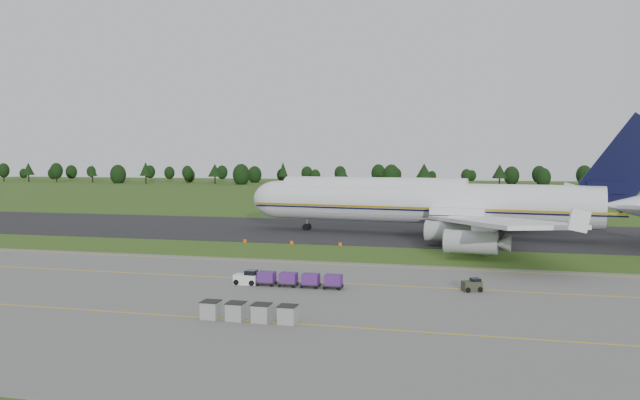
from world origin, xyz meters
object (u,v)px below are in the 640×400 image
(uld_row, at_px, (249,312))
(edge_markers, at_px, (292,243))
(aircraft, at_px, (435,202))
(baggage_train, at_px, (286,279))
(utility_cart, at_px, (472,286))

(uld_row, bearing_deg, edge_markers, 101.74)
(edge_markers, bearing_deg, uld_row, -78.26)
(aircraft, bearing_deg, uld_row, -101.01)
(baggage_train, relative_size, edge_markers, 0.74)
(uld_row, bearing_deg, baggage_train, 94.03)
(aircraft, relative_size, utility_cart, 33.57)
(aircraft, distance_m, uld_row, 65.68)
(baggage_train, bearing_deg, aircraft, 74.64)
(utility_cart, bearing_deg, baggage_train, -173.68)
(baggage_train, xyz_separation_m, uld_row, (1.05, -14.90, -0.02))
(aircraft, relative_size, uld_row, 8.86)
(utility_cart, height_order, edge_markers, utility_cart)
(baggage_train, xyz_separation_m, edge_markers, (-8.76, 32.30, -0.60))
(baggage_train, relative_size, uld_row, 1.43)
(edge_markers, bearing_deg, baggage_train, -74.83)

